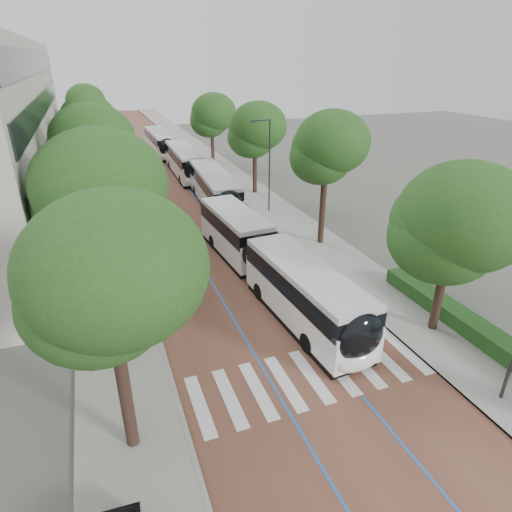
{
  "coord_description": "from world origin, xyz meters",
  "views": [
    {
      "loc": [
        -7.29,
        -11.98,
        12.73
      ],
      "look_at": [
        0.54,
        8.74,
        2.4
      ],
      "focal_mm": 30.0,
      "sensor_mm": 36.0,
      "label": 1
    }
  ],
  "objects": [
    {
      "name": "trees_right",
      "position": [
        7.7,
        21.86,
        5.95
      ],
      "size": [
        5.98,
        47.89,
        9.08
      ],
      "color": "black",
      "rests_on": "ground"
    },
    {
      "name": "sidewalk_right",
      "position": [
        7.5,
        40.0,
        0.06
      ],
      "size": [
        4.0,
        140.0,
        0.12
      ],
      "primitive_type": "cube",
      "color": "gray",
      "rests_on": "ground"
    },
    {
      "name": "lane_line_right",
      "position": [
        1.6,
        40.0,
        0.02
      ],
      "size": [
        0.12,
        126.0,
        0.01
      ],
      "primitive_type": "cube",
      "color": "blue",
      "rests_on": "road"
    },
    {
      "name": "lamp_post_left",
      "position": [
        -6.1,
        8.0,
        4.12
      ],
      "size": [
        0.14,
        0.14,
        8.0
      ],
      "primitive_type": "cylinder",
      "color": "#2E2E31",
      "rests_on": "sidewalk_left"
    },
    {
      "name": "road",
      "position": [
        0.0,
        40.0,
        0.01
      ],
      "size": [
        11.0,
        140.0,
        0.02
      ],
      "primitive_type": "cube",
      "color": "brown",
      "rests_on": "ground"
    },
    {
      "name": "hedge",
      "position": [
        9.1,
        0.0,
        0.52
      ],
      "size": [
        1.2,
        14.0,
        0.8
      ],
      "primitive_type": "cube",
      "color": "#194618",
      "rests_on": "sidewalk_right"
    },
    {
      "name": "bus_queued_0",
      "position": [
        2.65,
        24.96,
        1.62
      ],
      "size": [
        3.24,
        12.52,
        3.2
      ],
      "rotation": [
        0.0,
        0.0,
        -0.06
      ],
      "color": "white",
      "rests_on": "ground"
    },
    {
      "name": "lead_bus",
      "position": [
        1.54,
        8.79,
        1.63
      ],
      "size": [
        3.74,
        18.52,
        3.2
      ],
      "rotation": [
        0.0,
        0.0,
        0.07
      ],
      "color": "black",
      "rests_on": "ground"
    },
    {
      "name": "bus_queued_1",
      "position": [
        2.48,
        37.26,
        1.62
      ],
      "size": [
        2.81,
        12.45,
        3.2
      ],
      "rotation": [
        0.0,
        0.0,
        -0.02
      ],
      "color": "white",
      "rests_on": "ground"
    },
    {
      "name": "sidewalk_left",
      "position": [
        -7.5,
        40.0,
        0.06
      ],
      "size": [
        4.0,
        140.0,
        0.12
      ],
      "primitive_type": "cube",
      "color": "gray",
      "rests_on": "ground"
    },
    {
      "name": "bus_queued_2",
      "position": [
        1.85,
        50.63,
        1.62
      ],
      "size": [
        2.67,
        12.43,
        3.2
      ],
      "rotation": [
        0.0,
        0.0,
        0.01
      ],
      "color": "white",
      "rests_on": "ground"
    },
    {
      "name": "trees_left",
      "position": [
        -7.5,
        24.1,
        6.56
      ],
      "size": [
        6.26,
        60.37,
        9.65
      ],
      "color": "black",
      "rests_on": "ground"
    },
    {
      "name": "streetlight_far",
      "position": [
        6.62,
        22.0,
        4.82
      ],
      "size": [
        1.82,
        0.2,
        8.0
      ],
      "color": "#2E2E31",
      "rests_on": "sidewalk_right"
    },
    {
      "name": "lane_line_left",
      "position": [
        -1.6,
        40.0,
        0.02
      ],
      "size": [
        0.12,
        126.0,
        0.01
      ],
      "primitive_type": "cube",
      "color": "blue",
      "rests_on": "road"
    },
    {
      "name": "zebra_crossing",
      "position": [
        0.2,
        1.0,
        0.03
      ],
      "size": [
        10.55,
        3.6,
        0.01
      ],
      "color": "silver",
      "rests_on": "ground"
    },
    {
      "name": "kerb_right",
      "position": [
        5.6,
        40.0,
        0.06
      ],
      "size": [
        0.2,
        140.0,
        0.14
      ],
      "primitive_type": "cube",
      "color": "gray",
      "rests_on": "ground"
    },
    {
      "name": "ground",
      "position": [
        0.0,
        0.0,
        0.0
      ],
      "size": [
        160.0,
        160.0,
        0.0
      ],
      "primitive_type": "plane",
      "color": "#51544C",
      "rests_on": "ground"
    },
    {
      "name": "kerb_left",
      "position": [
        -5.6,
        40.0,
        0.06
      ],
      "size": [
        0.2,
        140.0,
        0.14
      ],
      "primitive_type": "cube",
      "color": "gray",
      "rests_on": "ground"
    }
  ]
}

